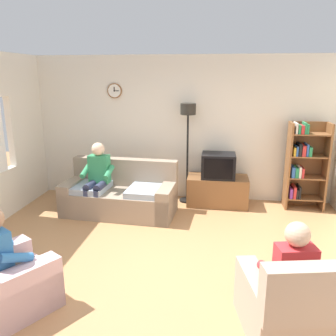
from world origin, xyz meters
TOP-DOWN VIEW (x-y plane):
  - ground_plane at (0.00, 0.00)m, footprint 12.00×12.00m
  - back_wall_assembly at (-0.00, 2.66)m, footprint 6.20×0.17m
  - couch at (-0.97, 1.62)m, footprint 1.95×1.00m
  - tv_stand at (0.70, 2.25)m, footprint 1.10×0.56m
  - tv at (0.70, 2.23)m, footprint 0.60×0.49m
  - bookshelf at (2.19, 2.32)m, footprint 0.68×0.36m
  - floor_lamp at (0.13, 2.35)m, footprint 0.28×0.28m
  - armchair_near_window at (-1.45, -1.11)m, footprint 1.15×1.17m
  - armchair_near_bookshelf at (1.36, -1.04)m, footprint 0.96×1.02m
  - person_on_couch at (-1.33, 1.51)m, footprint 0.53×0.55m
  - person_in_left_armchair at (-1.40, -1.03)m, footprint 0.61×0.64m
  - person_in_right_armchair at (1.34, -0.96)m, footprint 0.57×0.59m

SIDE VIEW (x-z plane):
  - ground_plane at x=0.00m, z-range 0.00..0.00m
  - tv_stand at x=0.70m, z-range 0.00..0.53m
  - armchair_near_window at x=-1.45m, z-range -0.16..0.74m
  - armchair_near_bookshelf at x=1.36m, z-range -0.16..0.74m
  - couch at x=-0.97m, z-range -0.14..0.76m
  - person_in_left_armchair at x=-1.40m, z-range 0.04..1.16m
  - person_in_right_armchair at x=1.34m, z-range 0.04..1.16m
  - person_on_couch at x=-1.33m, z-range 0.08..1.32m
  - tv at x=0.70m, z-range 0.53..0.97m
  - bookshelf at x=2.19m, z-range 0.04..1.59m
  - back_wall_assembly at x=0.00m, z-range 0.00..2.70m
  - floor_lamp at x=0.13m, z-range 0.53..2.38m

